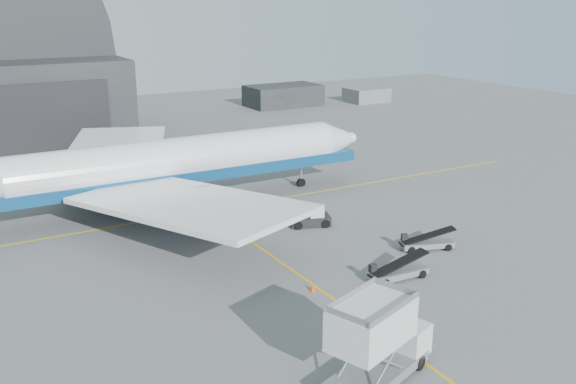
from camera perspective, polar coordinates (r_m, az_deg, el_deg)
ground at (r=47.20m, az=2.42°, el=-8.39°), size 200.00×200.00×0.00m
taxi_lines at (r=57.44m, az=-4.34°, el=-3.68°), size 80.00×42.12×0.02m
distant_bldg_a at (r=125.62m, az=-0.43°, el=7.67°), size 14.00×8.00×4.00m
distant_bldg_b at (r=131.51m, az=6.97°, el=7.96°), size 8.00×6.00×2.80m
airliner at (r=63.83m, az=-11.01°, el=2.42°), size 46.13×44.73×16.19m
catering_truck at (r=35.57m, az=7.91°, el=-13.02°), size 7.67×4.92×4.95m
pushback_tug at (r=59.17m, az=2.05°, el=-2.37°), size 4.13×3.16×1.69m
belt_loader_a at (r=48.83m, az=9.69°, el=-6.98°), size 4.97×1.89×1.88m
belt_loader_b at (r=54.87m, az=12.19°, el=-4.43°), size 4.75×2.89×1.79m
traffic_cone at (r=46.39m, az=2.22°, el=-8.48°), size 0.40×0.40×0.57m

